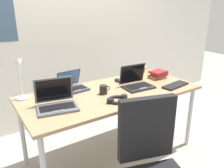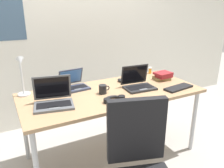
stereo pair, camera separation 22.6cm
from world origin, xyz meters
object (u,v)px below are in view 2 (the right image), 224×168
pill_bottle (150,70)px  book_stack (163,76)px  computer_mouse (120,80)px  desk_lamp (22,77)px  coffee_mug (103,89)px  laptop_by_keyboard (74,85)px  headphones (114,100)px  cell_phone (139,80)px  laptop_back_left (53,100)px  laptop_near_mouse (138,84)px  external_keyboard (178,88)px

pill_bottle → book_stack: book_stack is taller
computer_mouse → desk_lamp: bearing=-179.2°
coffee_mug → computer_mouse: bearing=35.2°
laptop_by_keyboard → pill_bottle: 1.03m
desk_lamp → headphones: desk_lamp is taller
cell_phone → headphones: (-0.53, -0.40, 0.01)m
laptop_back_left → laptop_near_mouse: laptop_back_left is taller
cell_phone → pill_bottle: pill_bottle is taller
cell_phone → computer_mouse: bearing=-175.8°
cell_phone → pill_bottle: (0.28, 0.17, 0.04)m
laptop_near_mouse → book_stack: size_ratio=1.49×
desk_lamp → computer_mouse: bearing=-2.7°
laptop_back_left → external_keyboard: laptop_back_left is taller
headphones → book_stack: size_ratio=0.98×
external_keyboard → desk_lamp: bearing=152.6°
laptop_by_keyboard → cell_phone: size_ratio=2.11×
desk_lamp → cell_phone: bearing=-4.7°
external_keyboard → headphones: headphones is taller
desk_lamp → pill_bottle: (1.52, 0.07, -0.16)m
laptop_by_keyboard → computer_mouse: bearing=-4.1°
laptop_by_keyboard → pill_bottle: bearing=4.2°
external_keyboard → cell_phone: (-0.21, 0.42, -0.01)m
external_keyboard → computer_mouse: bearing=124.4°
external_keyboard → book_stack: bearing=74.1°
laptop_back_left → cell_phone: (1.04, 0.23, -0.04)m
external_keyboard → headphones: size_ratio=1.54×
laptop_by_keyboard → book_stack: (1.01, -0.20, 0.00)m
laptop_back_left → cell_phone: laptop_back_left is taller
laptop_by_keyboard → book_stack: size_ratio=1.31×
laptop_by_keyboard → coffee_mug: (0.20, -0.27, 0.00)m
laptop_back_left → book_stack: bearing=5.1°
laptop_by_keyboard → external_keyboard: laptop_by_keyboard is taller
desk_lamp → laptop_near_mouse: bearing=-15.7°
laptop_near_mouse → cell_phone: size_ratio=2.39×
desk_lamp → book_stack: bearing=-8.0°
laptop_back_left → coffee_mug: laptop_back_left is taller
desk_lamp → laptop_back_left: size_ratio=1.07×
desk_lamp → pill_bottle: size_ratio=5.07×
laptop_near_mouse → pill_bottle: size_ratio=4.12×
laptop_back_left → pill_bottle: laptop_back_left is taller
book_stack → laptop_near_mouse: bearing=-166.7°
desk_lamp → laptop_back_left: desk_lamp is taller
computer_mouse → headphones: size_ratio=0.45×
cell_phone → laptop_near_mouse: bearing=-107.4°
book_stack → coffee_mug: (-0.80, -0.07, -0.00)m
laptop_by_keyboard → coffee_mug: 0.34m
coffee_mug → desk_lamp: bearing=157.9°
laptop_back_left → coffee_mug: (0.50, 0.05, -0.00)m
laptop_near_mouse → external_keyboard: (0.36, -0.22, -0.04)m
pill_bottle → laptop_back_left: bearing=-163.4°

